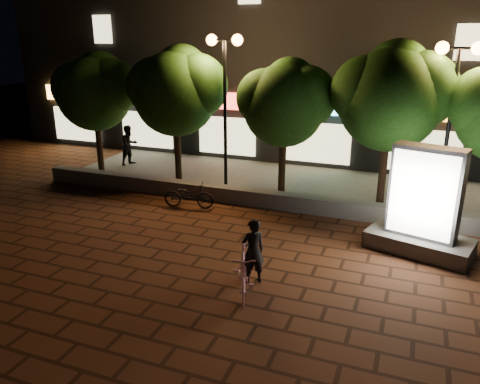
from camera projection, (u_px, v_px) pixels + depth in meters
The scene contains 15 objects.
ground at pixel (201, 256), 11.44m from camera, with size 80.00×80.00×0.00m, color #4E2B18.
retaining_wall at pixel (254, 197), 14.90m from camera, with size 16.00×0.45×0.50m, color slate.
sidewalk at pixel (276, 182), 17.18m from camera, with size 16.00×5.00×0.08m, color slate.
building_block at pixel (319, 41), 21.36m from camera, with size 28.00×8.12×11.30m.
tree_far_left at pixel (96, 89), 17.59m from camera, with size 3.36×2.80×4.63m.
tree_left at pixel (177, 88), 16.35m from camera, with size 3.60×3.00×4.89m.
tree_mid at pixel (286, 100), 15.07m from camera, with size 3.24×2.70×4.50m.
tree_right at pixel (393, 93), 13.84m from camera, with size 3.72×3.10×5.07m.
street_lamp_left at pixel (225, 73), 15.27m from camera, with size 1.26×0.36×5.18m.
street_lamp_right at pixel (455, 85), 12.94m from camera, with size 1.26×0.36×4.98m.
ad_kiosk at pixel (423, 210), 11.42m from camera, with size 2.75×1.88×2.71m.
scooter_pink at pixel (243, 272), 9.65m from camera, with size 0.48×1.68×1.01m, color pink.
rider at pixel (253, 251), 10.00m from camera, with size 0.55×0.36×1.51m, color black.
scooter_parked at pixel (189, 195), 14.59m from camera, with size 0.56×1.60×0.84m, color black.
pedestrian at pixel (129, 145), 19.17m from camera, with size 0.81×0.63×1.66m, color black.
Camera 1 is at (4.60, -9.31, 5.16)m, focal length 34.56 mm.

